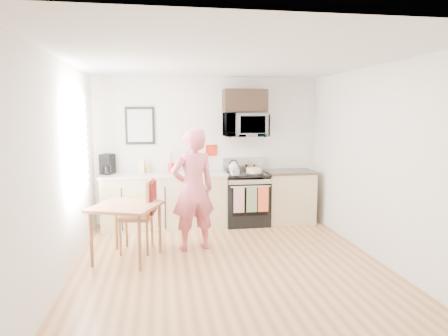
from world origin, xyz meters
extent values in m
plane|color=olive|center=(0.00, 0.00, 0.00)|extent=(4.60, 4.60, 0.00)
cube|color=white|center=(0.00, 2.30, 1.30)|extent=(4.00, 0.04, 2.60)
cube|color=white|center=(0.00, -2.30, 1.30)|extent=(4.00, 0.04, 2.60)
cube|color=white|center=(-2.00, 0.00, 1.30)|extent=(0.04, 4.60, 2.60)
cube|color=white|center=(2.00, 0.00, 1.30)|extent=(0.04, 4.60, 2.60)
cube|color=silver|center=(0.00, 0.00, 2.60)|extent=(4.00, 4.60, 0.04)
cube|color=silver|center=(-1.98, 0.80, 1.55)|extent=(0.02, 1.40, 1.50)
cube|color=white|center=(-1.97, 0.80, 1.55)|extent=(0.01, 1.30, 1.40)
cube|color=tan|center=(-0.80, 2.00, 0.45)|extent=(2.10, 0.60, 0.90)
cube|color=beige|center=(-0.80, 2.00, 0.92)|extent=(2.14, 0.64, 0.04)
cube|color=tan|center=(1.43, 2.00, 0.45)|extent=(0.84, 0.60, 0.90)
cube|color=black|center=(1.43, 2.00, 0.92)|extent=(0.88, 0.64, 0.04)
cube|color=black|center=(0.63, 1.97, 0.39)|extent=(0.76, 0.65, 0.77)
cube|color=black|center=(0.63, 1.66, 0.45)|extent=(0.61, 0.02, 0.45)
cube|color=#B7B7BC|center=(0.63, 1.66, 0.78)|extent=(0.74, 0.02, 0.14)
cylinder|color=#B7B7BC|center=(0.63, 1.61, 0.74)|extent=(0.68, 0.02, 0.02)
cube|color=black|center=(0.63, 1.97, 0.90)|extent=(0.76, 0.65, 0.04)
cube|color=#B7B7BC|center=(0.63, 2.25, 1.04)|extent=(0.76, 0.08, 0.24)
cube|color=silver|center=(0.43, 1.61, 0.52)|extent=(0.18, 0.02, 0.44)
cube|color=#617951|center=(0.65, 1.61, 0.52)|extent=(0.18, 0.02, 0.44)
cube|color=#D95620|center=(0.85, 1.61, 0.52)|extent=(0.18, 0.02, 0.44)
imported|color=#B7B7BC|center=(0.63, 2.08, 1.76)|extent=(0.76, 0.51, 0.42)
cube|color=black|center=(0.63, 2.12, 2.18)|extent=(0.76, 0.35, 0.40)
cube|color=black|center=(-1.20, 2.28, 1.75)|extent=(0.50, 0.03, 0.65)
cube|color=beige|center=(-1.20, 2.26, 1.75)|extent=(0.42, 0.01, 0.56)
cube|color=#A71E0E|center=(0.05, 2.28, 1.30)|extent=(0.20, 0.02, 0.20)
imported|color=#B53143|center=(-0.41, 0.76, 0.88)|extent=(0.73, 0.57, 1.76)
cube|color=brown|center=(-1.32, 0.48, 0.74)|extent=(0.81, 0.81, 0.04)
cylinder|color=brown|center=(-1.76, 0.30, 0.36)|extent=(0.04, 0.04, 0.72)
cylinder|color=brown|center=(-1.14, 0.05, 0.36)|extent=(0.04, 0.04, 0.72)
cylinder|color=brown|center=(-1.51, 0.92, 0.36)|extent=(0.04, 0.04, 0.72)
cylinder|color=brown|center=(-0.89, 0.67, 0.36)|extent=(0.04, 0.04, 0.72)
cube|color=brown|center=(-1.22, 0.80, 0.50)|extent=(0.50, 0.50, 0.04)
cube|color=brown|center=(-1.01, 0.77, 0.78)|extent=(0.11, 0.44, 0.53)
cube|color=#580F10|center=(-0.99, 0.77, 0.79)|extent=(0.12, 0.40, 0.44)
cylinder|color=brown|center=(-1.43, 0.65, 0.24)|extent=(0.04, 0.04, 0.48)
cylinder|color=brown|center=(-1.06, 0.59, 0.24)|extent=(0.04, 0.04, 0.48)
cylinder|color=brown|center=(-1.38, 1.02, 0.24)|extent=(0.04, 0.04, 0.48)
cylinder|color=brown|center=(-1.01, 0.96, 0.24)|extent=(0.04, 0.04, 0.48)
cube|color=brown|center=(-0.39, 2.19, 1.06)|extent=(0.12, 0.16, 0.23)
cylinder|color=#A71E0E|center=(-0.67, 2.19, 1.01)|extent=(0.12, 0.12, 0.15)
imported|color=white|center=(-1.11, 2.18, 0.96)|extent=(0.20, 0.20, 0.05)
cube|color=tan|center=(-1.18, 2.10, 1.06)|extent=(0.11, 0.11, 0.24)
cube|color=black|center=(-1.75, 2.10, 1.11)|extent=(0.26, 0.29, 0.34)
cylinder|color=black|center=(-1.75, 2.00, 1.02)|extent=(0.13, 0.13, 0.13)
cube|color=tan|center=(-0.19, 1.90, 1.00)|extent=(0.33, 0.16, 0.12)
cylinder|color=black|center=(0.73, 1.81, 0.93)|extent=(0.31, 0.31, 0.02)
cylinder|color=#DEB771|center=(0.73, 1.81, 0.99)|extent=(0.26, 0.26, 0.08)
sphere|color=white|center=(0.42, 2.05, 1.01)|extent=(0.18, 0.18, 0.18)
cone|color=white|center=(0.42, 2.05, 1.11)|extent=(0.06, 0.06, 0.06)
torus|color=black|center=(0.42, 2.05, 1.07)|extent=(0.16, 0.02, 0.16)
cylinder|color=#B7B7BC|center=(0.39, 1.76, 0.97)|extent=(0.18, 0.18, 0.09)
cylinder|color=black|center=(0.34, 1.63, 1.01)|extent=(0.08, 0.16, 0.02)
camera|label=1|loc=(-0.85, -4.83, 1.96)|focal=32.00mm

